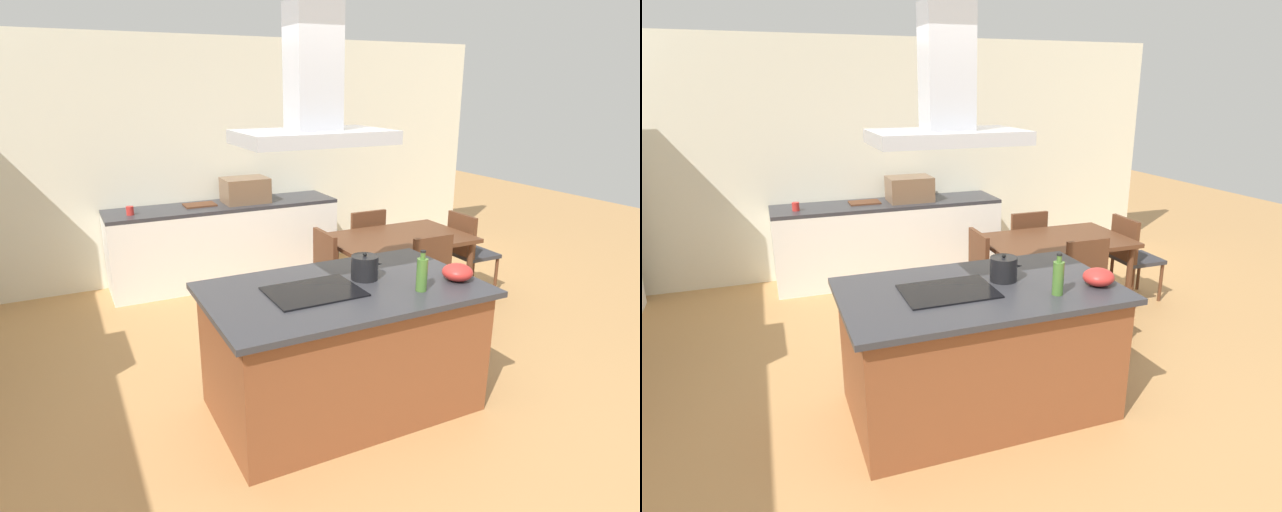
% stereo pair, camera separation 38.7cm
% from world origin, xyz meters
% --- Properties ---
extents(ground, '(16.00, 16.00, 0.00)m').
position_xyz_m(ground, '(0.00, 1.50, 0.00)').
color(ground, tan).
extents(wall_back, '(7.20, 0.10, 2.70)m').
position_xyz_m(wall_back, '(0.00, 3.25, 1.35)').
color(wall_back, silver).
rests_on(wall_back, ground).
extents(kitchen_island, '(1.84, 1.10, 0.90)m').
position_xyz_m(kitchen_island, '(0.00, 0.00, 0.45)').
color(kitchen_island, brown).
rests_on(kitchen_island, ground).
extents(cooktop, '(0.60, 0.44, 0.01)m').
position_xyz_m(cooktop, '(-0.22, 0.00, 0.91)').
color(cooktop, black).
rests_on(cooktop, kitchen_island).
extents(tea_kettle, '(0.24, 0.19, 0.19)m').
position_xyz_m(tea_kettle, '(0.21, 0.08, 0.98)').
color(tea_kettle, black).
rests_on(tea_kettle, kitchen_island).
extents(olive_oil_bottle, '(0.07, 0.07, 0.27)m').
position_xyz_m(olive_oil_bottle, '(0.42, -0.28, 1.02)').
color(olive_oil_bottle, '#47722D').
rests_on(olive_oil_bottle, kitchen_island).
extents(mixing_bowl, '(0.21, 0.21, 0.12)m').
position_xyz_m(mixing_bowl, '(0.77, -0.23, 0.96)').
color(mixing_bowl, red).
rests_on(mixing_bowl, kitchen_island).
extents(back_counter, '(2.57, 0.62, 0.90)m').
position_xyz_m(back_counter, '(0.04, 2.88, 0.45)').
color(back_counter, white).
rests_on(back_counter, ground).
extents(countertop_microwave, '(0.50, 0.38, 0.28)m').
position_xyz_m(countertop_microwave, '(0.30, 2.88, 1.04)').
color(countertop_microwave, brown).
rests_on(countertop_microwave, back_counter).
extents(coffee_mug_red, '(0.08, 0.08, 0.09)m').
position_xyz_m(coffee_mug_red, '(-0.98, 2.80, 0.95)').
color(coffee_mug_red, red).
rests_on(coffee_mug_red, back_counter).
extents(cutting_board, '(0.34, 0.24, 0.02)m').
position_xyz_m(cutting_board, '(-0.22, 2.93, 0.91)').
color(cutting_board, '#59331E').
rests_on(cutting_board, back_counter).
extents(dining_table, '(1.40, 0.90, 0.75)m').
position_xyz_m(dining_table, '(1.34, 1.34, 0.67)').
color(dining_table, '#59331E').
rests_on(dining_table, ground).
extents(chair_at_left_end, '(0.42, 0.42, 0.89)m').
position_xyz_m(chair_at_left_end, '(0.43, 1.34, 0.51)').
color(chair_at_left_end, '#333338').
rests_on(chair_at_left_end, ground).
extents(chair_facing_back_wall, '(0.42, 0.42, 0.89)m').
position_xyz_m(chair_facing_back_wall, '(1.34, 2.00, 0.51)').
color(chair_facing_back_wall, '#333338').
rests_on(chair_facing_back_wall, ground).
extents(chair_facing_island, '(0.42, 0.42, 0.89)m').
position_xyz_m(chair_facing_island, '(1.34, 0.67, 0.51)').
color(chair_facing_island, '#333338').
rests_on(chair_facing_island, ground).
extents(chair_at_right_end, '(0.42, 0.42, 0.89)m').
position_xyz_m(chair_at_right_end, '(2.26, 1.34, 0.51)').
color(chair_at_right_end, '#333338').
rests_on(chair_at_right_end, ground).
extents(range_hood, '(0.90, 0.55, 0.78)m').
position_xyz_m(range_hood, '(-0.22, 0.00, 2.10)').
color(range_hood, '#ADADB2').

